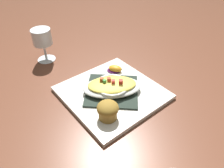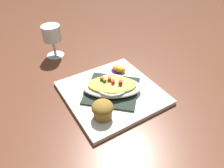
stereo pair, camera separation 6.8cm
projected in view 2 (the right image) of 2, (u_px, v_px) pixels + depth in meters
ground_plane at (112, 94)px, 0.70m from camera, size 2.60×2.60×0.00m
square_plate at (112, 93)px, 0.70m from camera, size 0.34×0.34×0.01m
folded_napkin at (112, 90)px, 0.69m from camera, size 0.23×0.23×0.01m
gratin_dish at (112, 86)px, 0.68m from camera, size 0.21×0.21×0.04m
muffin at (103, 109)px, 0.59m from camera, size 0.06×0.06×0.06m
orange_garnish at (119, 69)px, 0.78m from camera, size 0.06×0.05×0.02m
stemmed_glass at (52, 35)px, 0.84m from camera, size 0.07×0.07×0.13m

